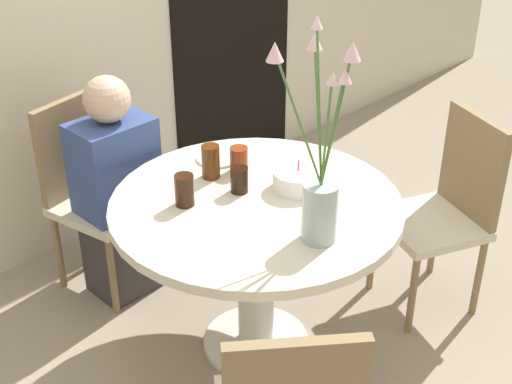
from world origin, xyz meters
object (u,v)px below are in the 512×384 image
at_px(chair_near_front, 92,185).
at_px(birthday_cake, 298,180).
at_px(chair_left_flank, 448,203).
at_px(person_boy, 118,196).
at_px(drink_glass_3, 239,180).
at_px(side_plate, 218,158).
at_px(flower_vase, 320,185).
at_px(drink_glass_0, 239,160).
at_px(drink_glass_2, 184,190).
at_px(drink_glass_1, 211,162).

xyz_separation_m(chair_near_front, birthday_cake, (0.36, -0.93, 0.25)).
bearing_deg(birthday_cake, chair_left_flank, -26.04).
relative_size(birthday_cake, person_boy, 0.19).
bearing_deg(drink_glass_3, person_boy, 103.45).
relative_size(birthday_cake, side_plate, 1.07).
height_order(birthday_cake, flower_vase, flower_vase).
xyz_separation_m(drink_glass_0, person_boy, (-0.27, 0.51, -0.27)).
bearing_deg(side_plate, drink_glass_2, -151.03).
distance_m(chair_near_front, drink_glass_1, 0.70).
xyz_separation_m(chair_left_flank, drink_glass_1, (-0.82, 0.62, 0.28)).
distance_m(side_plate, drink_glass_1, 0.17).
height_order(drink_glass_0, drink_glass_3, drink_glass_0).
xyz_separation_m(birthday_cake, drink_glass_0, (-0.06, 0.27, 0.01)).
height_order(chair_left_flank, side_plate, chair_left_flank).
bearing_deg(birthday_cake, chair_near_front, 111.11).
bearing_deg(drink_glass_0, drink_glass_1, 158.71).
xyz_separation_m(chair_left_flank, flower_vase, (-0.86, 0.03, 0.42)).
xyz_separation_m(chair_near_front, flower_vase, (0.14, -1.22, 0.42)).
relative_size(drink_glass_1, drink_glass_2, 1.12).
height_order(chair_near_front, side_plate, chair_near_front).
bearing_deg(drink_glass_2, chair_left_flank, -27.26).
relative_size(drink_glass_1, person_boy, 0.13).
bearing_deg(side_plate, chair_near_front, 120.71).
height_order(drink_glass_2, person_boy, person_boy).
distance_m(birthday_cake, drink_glass_1, 0.36).
height_order(chair_near_front, person_boy, person_boy).
distance_m(birthday_cake, flower_vase, 0.40).
bearing_deg(drink_glass_3, drink_glass_2, 160.88).
bearing_deg(drink_glass_2, drink_glass_1, 23.09).
bearing_deg(drink_glass_1, chair_left_flank, -37.37).
bearing_deg(side_plate, birthday_cake, -83.13).
bearing_deg(drink_glass_0, chair_left_flank, -39.50).
bearing_deg(flower_vase, chair_left_flank, -1.73).
bearing_deg(drink_glass_2, side_plate, 28.97).
bearing_deg(chair_near_front, drink_glass_2, -103.69).
height_order(chair_near_front, drink_glass_2, chair_near_front).
relative_size(chair_near_front, side_plate, 4.88).
xyz_separation_m(drink_glass_2, person_boy, (0.06, 0.55, -0.28)).
xyz_separation_m(flower_vase, drink_glass_2, (-0.17, 0.51, -0.15)).
bearing_deg(chair_left_flank, drink_glass_0, -106.01).
bearing_deg(chair_near_front, flower_vase, -94.48).
xyz_separation_m(birthday_cake, side_plate, (-0.05, 0.41, -0.03)).
distance_m(drink_glass_1, person_boy, 0.56).
relative_size(flower_vase, side_plate, 4.17).
xyz_separation_m(chair_near_front, drink_glass_2, (-0.03, -0.71, 0.27)).
distance_m(birthday_cake, drink_glass_2, 0.45).
xyz_separation_m(chair_near_front, drink_glass_3, (0.18, -0.79, 0.26)).
distance_m(side_plate, drink_glass_0, 0.15).
xyz_separation_m(flower_vase, drink_glass_3, (0.04, 0.43, -0.16)).
relative_size(chair_left_flank, drink_glass_3, 8.65).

